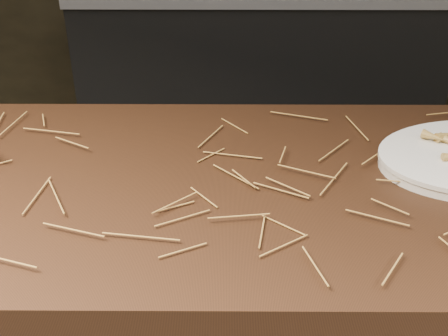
# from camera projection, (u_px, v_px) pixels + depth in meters

# --- Properties ---
(back_counter) EXTENTS (1.82, 0.62, 0.84)m
(back_counter) POSITION_uv_depth(u_px,v_px,m) (258.00, 66.00, 2.95)
(back_counter) COLOR black
(back_counter) RESTS_ON ground
(straw_bedding) EXTENTS (1.40, 0.60, 0.02)m
(straw_bedding) POSITION_uv_depth(u_px,v_px,m) (158.00, 175.00, 1.09)
(straw_bedding) COLOR #AC7F34
(straw_bedding) RESTS_ON main_counter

